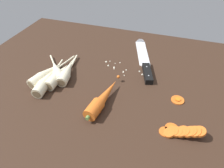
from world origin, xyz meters
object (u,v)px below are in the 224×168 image
(parsnip_front, at_px, (59,75))
(parsnip_outer, at_px, (67,72))
(carrot_slice_stray_near, at_px, (178,100))
(carrot_slice_stack, at_px, (182,132))
(chefs_knife, at_px, (144,57))
(parsnip_mid_left, at_px, (47,74))
(parsnip_back, at_px, (57,71))
(parsnip_mid_right, at_px, (46,81))
(carrot_slice_stray_mid, at_px, (172,128))
(whole_carrot, at_px, (102,99))

(parsnip_front, distance_m, parsnip_outer, 0.03)
(parsnip_outer, bearing_deg, carrot_slice_stray_near, -0.28)
(parsnip_outer, xyz_separation_m, carrot_slice_stray_near, (0.41, -0.00, -0.02))
(carrot_slice_stack, distance_m, carrot_slice_stray_near, 0.14)
(chefs_knife, relative_size, carrot_slice_stack, 2.81)
(parsnip_mid_left, bearing_deg, carrot_slice_stack, -12.30)
(carrot_slice_stack, bearing_deg, carrot_slice_stray_near, 97.60)
(chefs_knife, distance_m, parsnip_outer, 0.33)
(parsnip_mid_left, distance_m, parsnip_back, 0.04)
(parsnip_mid_right, distance_m, carrot_slice_stray_near, 0.46)
(parsnip_outer, xyz_separation_m, carrot_slice_stray_mid, (0.40, -0.13, -0.02))
(parsnip_mid_right, relative_size, carrot_slice_stack, 1.85)
(carrot_slice_stack, height_order, carrot_slice_stray_mid, carrot_slice_stack)
(parsnip_mid_left, height_order, carrot_slice_stray_near, parsnip_mid_left)
(chefs_knife, xyz_separation_m, parsnip_outer, (-0.25, -0.22, 0.01))
(parsnip_back, bearing_deg, carrot_slice_stack, -16.30)
(chefs_knife, relative_size, parsnip_mid_right, 1.52)
(whole_carrot, xyz_separation_m, parsnip_back, (-0.22, 0.09, -0.00))
(parsnip_mid_left, relative_size, parsnip_back, 1.45)
(parsnip_mid_right, bearing_deg, parsnip_front, 59.37)
(chefs_knife, bearing_deg, carrot_slice_stack, -63.59)
(parsnip_front, bearing_deg, carrot_slice_stack, -14.29)
(whole_carrot, height_order, carrot_slice_stack, whole_carrot)
(parsnip_front, xyz_separation_m, parsnip_back, (-0.02, 0.02, 0.00))
(parsnip_outer, distance_m, carrot_slice_stray_near, 0.41)
(parsnip_back, distance_m, carrot_slice_stray_mid, 0.46)
(carrot_slice_stray_near, bearing_deg, whole_carrot, -159.00)
(parsnip_back, relative_size, parsnip_outer, 0.81)
(chefs_knife, height_order, carrot_slice_stack, carrot_slice_stack)
(parsnip_mid_left, xyz_separation_m, carrot_slice_stray_near, (0.48, 0.03, -0.02))
(chefs_knife, bearing_deg, parsnip_outer, -139.27)
(carrot_slice_stack, bearing_deg, parsnip_back, 163.70)
(parsnip_front, height_order, parsnip_mid_left, same)
(parsnip_mid_right, height_order, parsnip_outer, same)
(chefs_knife, bearing_deg, whole_carrot, -103.77)
(parsnip_front, bearing_deg, chefs_knife, 41.67)
(parsnip_mid_right, bearing_deg, chefs_knife, 43.80)
(carrot_slice_stray_mid, bearing_deg, parsnip_mid_right, 172.69)
(parsnip_front, height_order, parsnip_outer, same)
(whole_carrot, bearing_deg, parsnip_front, 161.30)
(whole_carrot, bearing_deg, parsnip_mid_left, 166.10)
(whole_carrot, height_order, carrot_slice_stray_near, whole_carrot)
(parsnip_front, bearing_deg, whole_carrot, -18.70)
(parsnip_mid_right, bearing_deg, whole_carrot, -5.98)
(parsnip_mid_left, bearing_deg, chefs_knife, 37.94)
(chefs_knife, distance_m, parsnip_back, 0.37)
(whole_carrot, xyz_separation_m, carrot_slice_stray_mid, (0.23, -0.03, -0.02))
(carrot_slice_stray_mid, bearing_deg, whole_carrot, 171.38)
(whole_carrot, bearing_deg, parsnip_back, 157.59)
(parsnip_front, relative_size, parsnip_mid_left, 0.93)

